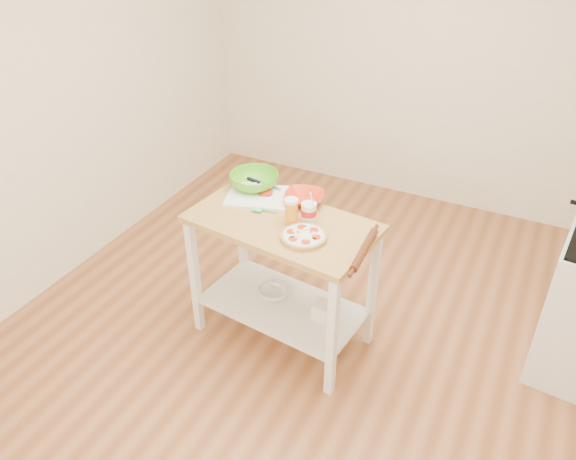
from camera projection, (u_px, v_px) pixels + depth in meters
The scene contains 13 objects.
room_shell at pixel (317, 157), 2.98m from camera, with size 4.04×4.54×2.74m.
prep_island at pixel (282, 256), 3.43m from camera, with size 1.16×0.72×0.90m.
pizza at pixel (304, 236), 3.13m from camera, with size 0.26×0.26×0.04m.
cutting_board at pixel (259, 195), 3.53m from camera, with size 0.47×0.41×0.04m.
spatula at pixel (263, 210), 3.37m from camera, with size 0.15×0.06×0.01m.
knife at pixel (259, 182), 3.65m from camera, with size 0.27×0.06×0.01m.
orange_bowl at pixel (304, 198), 3.46m from camera, with size 0.24×0.24×0.06m, color red.
green_bowl at pixel (254, 181), 3.60m from camera, with size 0.31×0.31×0.10m, color #4CB01A.
beer_pint at pixel (291, 211), 3.22m from camera, with size 0.08×0.08×0.16m.
yogurt_tub at pixel (309, 212), 3.27m from camera, with size 0.09×0.09×0.20m.
rolling_pin at pixel (364, 250), 3.00m from camera, with size 0.04×0.04×0.39m, color #572914.
shelf_glass_bowl at pixel (274, 292), 3.69m from camera, with size 0.20×0.20×0.06m, color silver.
shelf_bin at pixel (323, 311), 3.50m from camera, with size 0.11×0.11×0.11m, color white.
Camera 1 is at (1.07, -2.49, 2.65)m, focal length 35.00 mm.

